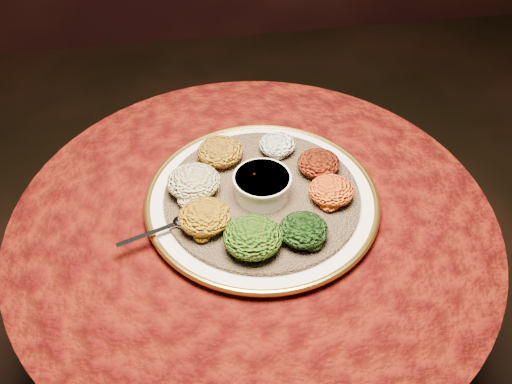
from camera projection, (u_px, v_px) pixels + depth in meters
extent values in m
cylinder|color=black|center=(254.00, 327.00, 1.40)|extent=(0.12, 0.12, 0.68)
cylinder|color=black|center=(253.00, 230.00, 1.15)|extent=(0.80, 0.80, 0.04)
cylinder|color=#460C05|center=(254.00, 274.00, 1.25)|extent=(0.93, 0.93, 0.34)
cylinder|color=#460C05|center=(253.00, 221.00, 1.13)|extent=(0.96, 0.96, 0.01)
cylinder|color=silver|center=(262.00, 201.00, 1.14)|extent=(0.53, 0.53, 0.02)
torus|color=#B7832D|center=(262.00, 199.00, 1.14)|extent=(0.47, 0.47, 0.01)
cylinder|color=brown|center=(262.00, 196.00, 1.13)|extent=(0.50, 0.50, 0.01)
cylinder|color=white|center=(262.00, 186.00, 1.11)|extent=(0.11, 0.11, 0.05)
cylinder|color=white|center=(262.00, 178.00, 1.10)|extent=(0.11, 0.11, 0.01)
cylinder|color=#641005|center=(262.00, 181.00, 1.10)|extent=(0.09, 0.09, 0.01)
ellipsoid|color=silver|center=(185.00, 221.00, 1.07)|extent=(0.05, 0.03, 0.01)
cube|color=silver|center=(149.00, 234.00, 1.05)|extent=(0.12, 0.05, 0.00)
ellipsoid|color=white|center=(277.00, 145.00, 1.21)|extent=(0.08, 0.07, 0.04)
ellipsoid|color=black|center=(319.00, 163.00, 1.16)|extent=(0.09, 0.08, 0.04)
ellipsoid|color=#AA630E|center=(331.00, 191.00, 1.11)|extent=(0.09, 0.08, 0.04)
ellipsoid|color=black|center=(304.00, 230.00, 1.04)|extent=(0.09, 0.09, 0.04)
ellipsoid|color=#932F09|center=(253.00, 237.00, 1.02)|extent=(0.11, 0.10, 0.05)
ellipsoid|color=#9F670E|center=(205.00, 217.00, 1.06)|extent=(0.10, 0.09, 0.05)
ellipsoid|color=maroon|center=(194.00, 182.00, 1.12)|extent=(0.11, 0.10, 0.05)
ellipsoid|color=#8F6411|center=(220.00, 151.00, 1.19)|extent=(0.10, 0.09, 0.05)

